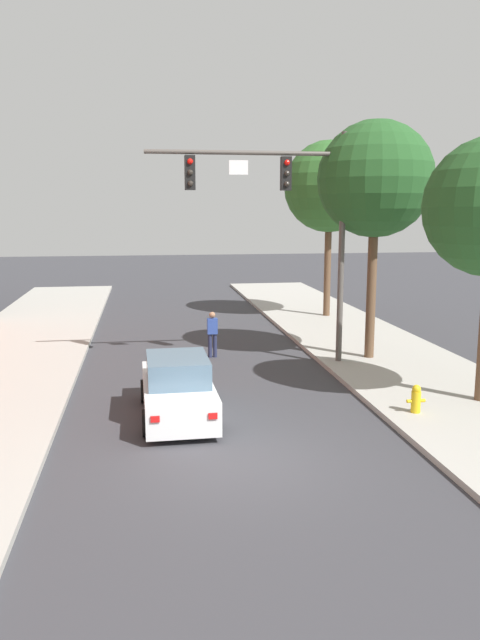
{
  "coord_description": "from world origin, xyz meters",
  "views": [
    {
      "loc": [
        -1.84,
        -12.24,
        5.21
      ],
      "look_at": [
        0.91,
        5.56,
        2.0
      ],
      "focal_mm": 34.97,
      "sensor_mm": 36.0,
      "label": 1
    }
  ],
  "objects_px": {
    "car_lead_white": "(178,389)",
    "pedestrian_crossing_road": "(212,332)",
    "street_tree_second": "(375,180)",
    "traffic_signal_mast": "(288,205)",
    "fire_hydrant": "(416,399)",
    "street_tree_third": "(329,187)"
  },
  "relations": [
    {
      "from": "car_lead_white",
      "to": "pedestrian_crossing_road",
      "type": "relative_size",
      "value": 2.6
    },
    {
      "from": "pedestrian_crossing_road",
      "to": "street_tree_second",
      "type": "relative_size",
      "value": 0.21
    },
    {
      "from": "street_tree_second",
      "to": "traffic_signal_mast",
      "type": "bearing_deg",
      "value": -173.35
    },
    {
      "from": "car_lead_white",
      "to": "pedestrian_crossing_road",
      "type": "xyz_separation_m",
      "value": [
        1.58,
        6.31,
        0.19
      ]
    },
    {
      "from": "fire_hydrant",
      "to": "pedestrian_crossing_road",
      "type": "bearing_deg",
      "value": 120.67
    },
    {
      "from": "fire_hydrant",
      "to": "street_tree_third",
      "type": "bearing_deg",
      "value": 82.23
    },
    {
      "from": "traffic_signal_mast",
      "to": "pedestrian_crossing_road",
      "type": "bearing_deg",
      "value": 142.36
    },
    {
      "from": "traffic_signal_mast",
      "to": "pedestrian_crossing_road",
      "type": "relative_size",
      "value": 4.57
    },
    {
      "from": "traffic_signal_mast",
      "to": "fire_hydrant",
      "type": "distance_m",
      "value": 7.65
    },
    {
      "from": "street_tree_second",
      "to": "street_tree_third",
      "type": "bearing_deg",
      "value": 83.25
    },
    {
      "from": "fire_hydrant",
      "to": "street_tree_second",
      "type": "height_order",
      "value": "street_tree_second"
    },
    {
      "from": "car_lead_white",
      "to": "street_tree_third",
      "type": "xyz_separation_m",
      "value": [
        7.9,
        13.43,
        5.51
      ]
    },
    {
      "from": "fire_hydrant",
      "to": "street_tree_second",
      "type": "xyz_separation_m",
      "value": [
        0.96,
        5.92,
        5.66
      ]
    },
    {
      "from": "fire_hydrant",
      "to": "street_tree_third",
      "type": "height_order",
      "value": "street_tree_third"
    },
    {
      "from": "car_lead_white",
      "to": "street_tree_second",
      "type": "height_order",
      "value": "street_tree_second"
    },
    {
      "from": "traffic_signal_mast",
      "to": "street_tree_second",
      "type": "relative_size",
      "value": 0.94
    },
    {
      "from": "traffic_signal_mast",
      "to": "street_tree_second",
      "type": "distance_m",
      "value": 3.15
    },
    {
      "from": "traffic_signal_mast",
      "to": "car_lead_white",
      "type": "bearing_deg",
      "value": -130.43
    },
    {
      "from": "fire_hydrant",
      "to": "car_lead_white",
      "type": "bearing_deg",
      "value": 170.19
    },
    {
      "from": "pedestrian_crossing_road",
      "to": "street_tree_second",
      "type": "height_order",
      "value": "street_tree_second"
    },
    {
      "from": "pedestrian_crossing_road",
      "to": "street_tree_second",
      "type": "bearing_deg",
      "value": -14.9
    },
    {
      "from": "car_lead_white",
      "to": "fire_hydrant",
      "type": "relative_size",
      "value": 5.92
    }
  ]
}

